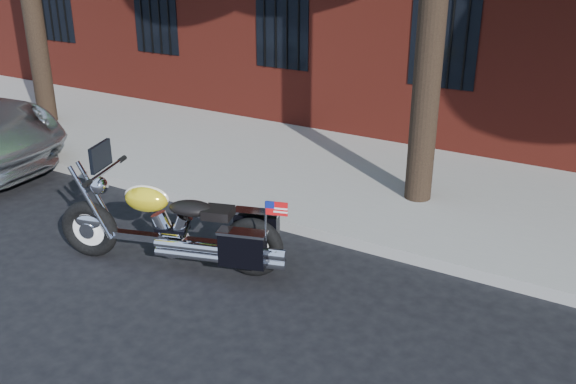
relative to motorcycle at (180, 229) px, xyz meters
The scene contains 4 objects.
ground 1.30m from the motorcycle, ahead, with size 120.00×120.00×0.00m, color black.
curb 1.95m from the motorcycle, 50.88° to the left, with size 40.00×0.16×0.15m, color gray.
sidewalk 3.59m from the motorcycle, 70.29° to the left, with size 40.00×3.60×0.15m, color gray.
motorcycle is the anchor object (origin of this frame).
Camera 1 is at (3.15, -5.02, 3.60)m, focal length 40.00 mm.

